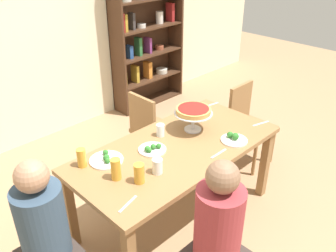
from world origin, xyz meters
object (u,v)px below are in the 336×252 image
(dining_table, at_px, (177,156))
(beer_glass_amber_short, at_px, (139,173))
(bookshelf, at_px, (145,25))
(diner_near_left, at_px, (216,247))
(beer_glass_amber_tall, at_px, (116,169))
(cutlery_fork_far, at_px, (211,105))
(water_glass_clear_near, at_px, (160,130))
(salad_plate_far_diner, at_px, (152,149))
(cutlery_spare_fork, at_px, (261,124))
(diner_head_west, at_px, (48,246))
(chair_head_east, at_px, (247,121))
(water_glass_clear_far, at_px, (157,166))
(cutlery_knife_near, at_px, (219,154))
(salad_plate_near_diner, at_px, (106,159))
(beer_glass_amber_spare, at_px, (82,158))
(cutlery_fork_near, at_px, (199,112))
(deep_dish_pizza_stand, at_px, (193,112))
(salad_plate_spare, at_px, (234,139))
(cutlery_knife_far, at_px, (128,204))
(chair_far_right, at_px, (151,128))

(dining_table, distance_m, beer_glass_amber_short, 0.55)
(bookshelf, relative_size, diner_near_left, 1.92)
(beer_glass_amber_tall, bearing_deg, cutlery_fork_far, 11.63)
(bookshelf, bearing_deg, water_glass_clear_near, -128.68)
(salad_plate_far_diner, xyz_separation_m, water_glass_clear_near, (0.21, 0.12, 0.04))
(cutlery_spare_fork, bearing_deg, diner_head_west, -171.92)
(diner_near_left, height_order, chair_head_east, diner_near_left)
(diner_near_left, distance_m, diner_head_west, 1.08)
(bookshelf, relative_size, water_glass_clear_far, 19.45)
(beer_glass_amber_tall, bearing_deg, cutlery_knife_near, -22.38)
(salad_plate_near_diner, distance_m, beer_glass_amber_spare, 0.19)
(salad_plate_near_diner, bearing_deg, chair_head_east, -4.33)
(cutlery_fork_near, xyz_separation_m, cutlery_knife_near, (-0.44, -0.57, 0.00))
(deep_dish_pizza_stand, distance_m, beer_glass_amber_spare, 1.01)
(salad_plate_near_diner, distance_m, salad_plate_spare, 1.05)
(beer_glass_amber_short, distance_m, cutlery_knife_far, 0.25)
(bookshelf, bearing_deg, salad_plate_far_diner, -130.63)
(diner_head_west, height_order, cutlery_fork_far, diner_head_west)
(chair_far_right, bearing_deg, water_glass_clear_near, -33.88)
(cutlery_fork_far, xyz_separation_m, cutlery_spare_fork, (0.01, -0.56, 0.00))
(dining_table, relative_size, salad_plate_spare, 7.94)
(bookshelf, height_order, cutlery_fork_far, bookshelf)
(beer_glass_amber_tall, bearing_deg, dining_table, -0.71)
(chair_head_east, xyz_separation_m, water_glass_clear_near, (-1.16, 0.11, 0.31))
(cutlery_fork_near, bearing_deg, dining_table, 21.01)
(bookshelf, bearing_deg, salad_plate_near_diner, -138.14)
(dining_table, xyz_separation_m, cutlery_knife_far, (-0.71, -0.26, 0.09))
(cutlery_spare_fork, bearing_deg, cutlery_fork_far, 107.46)
(water_glass_clear_far, height_order, cutlery_knife_near, water_glass_clear_far)
(dining_table, height_order, chair_far_right, chair_far_right)
(diner_near_left, bearing_deg, cutlery_fork_near, -44.48)
(cutlery_spare_fork, bearing_deg, beer_glass_amber_tall, -174.55)
(water_glass_clear_far, bearing_deg, salad_plate_near_diner, 114.45)
(diner_near_left, bearing_deg, water_glass_clear_near, -24.17)
(chair_far_right, distance_m, cutlery_fork_near, 0.56)
(diner_head_west, bearing_deg, deep_dish_pizza_stand, 2.71)
(salad_plate_far_diner, height_order, water_glass_clear_far, water_glass_clear_far)
(bookshelf, xyz_separation_m, beer_glass_amber_short, (-1.98, -2.15, -0.33))
(bookshelf, xyz_separation_m, chair_far_right, (-1.10, -1.30, -0.65))
(chair_head_east, relative_size, cutlery_spare_fork, 4.83)
(chair_far_right, height_order, water_glass_clear_far, chair_far_right)
(diner_head_west, relative_size, water_glass_clear_far, 10.11)
(chair_far_right, relative_size, water_glass_clear_far, 7.65)
(chair_far_right, height_order, cutlery_knife_near, chair_far_right)
(salad_plate_near_diner, bearing_deg, salad_plate_spare, -28.60)
(salad_plate_far_diner, bearing_deg, water_glass_clear_near, 30.66)
(diner_near_left, distance_m, salad_plate_near_diner, 1.02)
(deep_dish_pizza_stand, bearing_deg, cutlery_fork_near, 31.06)
(chair_far_right, bearing_deg, diner_near_left, -27.67)
(deep_dish_pizza_stand, height_order, salad_plate_near_diner, deep_dish_pizza_stand)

